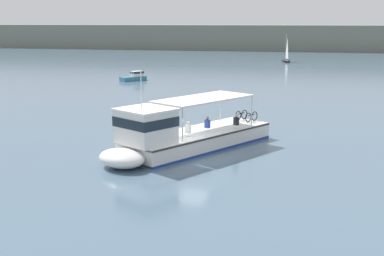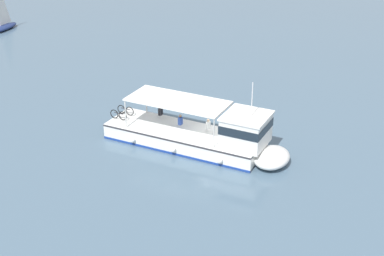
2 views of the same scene
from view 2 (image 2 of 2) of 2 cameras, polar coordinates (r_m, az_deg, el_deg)
ground_plane at (r=37.15m, az=2.80°, el=-1.80°), size 400.00×400.00×0.00m
ferry_main at (r=36.06m, az=1.44°, el=-0.86°), size 9.20×12.48×5.32m
sailboat_far_right at (r=67.36m, az=-19.12°, el=10.03°), size 4.95×3.27×5.40m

